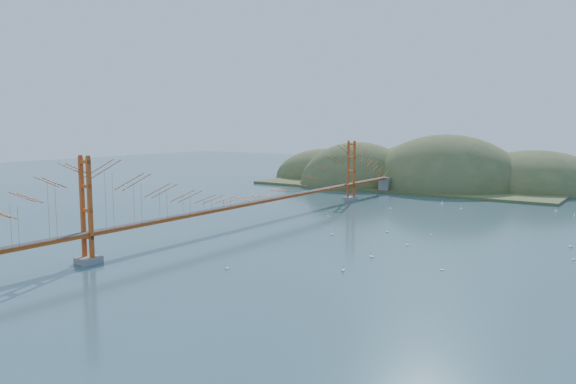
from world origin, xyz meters
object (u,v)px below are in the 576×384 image
Objects in this scene: bridge at (258,177)px; sailboat_1 at (407,244)px; sailboat_0 at (343,269)px; sailboat_2 at (372,256)px.

bridge is 25.93m from sailboat_1.
bridge is 137.15× the size of sailboat_0.
sailboat_0 is at bearing -88.43° from sailboat_2.
bridge is 127.97× the size of sailboat_2.
sailboat_0 is at bearing -35.58° from bridge.
bridge is 27.10m from sailboat_2.
sailboat_2 is 8.36m from sailboat_1.
sailboat_1 is (0.66, 15.29, -0.02)m from sailboat_0.
sailboat_2 is (24.07, -10.38, -6.85)m from bridge.
sailboat_2 is 1.32× the size of sailboat_1.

